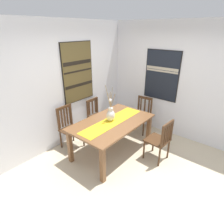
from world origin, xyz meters
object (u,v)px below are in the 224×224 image
at_px(chair_2, 97,115).
at_px(chair_3, 69,127).
at_px(dining_table, 112,126).
at_px(painting_on_side_wall, 162,76).
at_px(painting_on_back_wall, 78,72).
at_px(chair_0, 160,140).
at_px(chair_1, 142,114).
at_px(centerpiece_vase, 111,114).

height_order(chair_2, chair_3, chair_3).
relative_size(dining_table, chair_3, 1.79).
bearing_deg(painting_on_side_wall, chair_3, 150.92).
bearing_deg(painting_on_back_wall, painting_on_side_wall, -43.06).
xyz_separation_m(chair_0, painting_on_back_wall, (-0.27, 2.03, 1.11)).
relative_size(dining_table, chair_1, 1.93).
bearing_deg(centerpiece_vase, painting_on_back_wall, 83.01).
relative_size(chair_0, chair_3, 0.93).
distance_m(chair_0, painting_on_back_wall, 2.33).
distance_m(centerpiece_vase, chair_3, 1.03).
bearing_deg(chair_2, dining_table, -116.44).
bearing_deg(chair_2, centerpiece_vase, -117.63).
xyz_separation_m(chair_1, painting_on_side_wall, (0.35, -0.27, 0.99)).
height_order(centerpiece_vase, chair_1, centerpiece_vase).
bearing_deg(centerpiece_vase, dining_table, -86.58).
bearing_deg(centerpiece_vase, painting_on_side_wall, -9.94).
height_order(centerpiece_vase, chair_3, centerpiece_vase).
distance_m(chair_2, painting_on_side_wall, 1.89).
xyz_separation_m(chair_2, painting_on_back_wall, (-0.30, 0.25, 1.12)).
height_order(dining_table, chair_0, chair_0).
bearing_deg(chair_3, painting_on_back_wall, 23.06).
height_order(dining_table, chair_3, chair_3).
distance_m(centerpiece_vase, painting_on_back_wall, 1.29).
height_order(dining_table, chair_1, chair_1).
bearing_deg(dining_table, centerpiece_vase, 93.42).
relative_size(chair_2, painting_on_side_wall, 0.74).
relative_size(centerpiece_vase, chair_0, 0.85).
relative_size(dining_table, painting_on_side_wall, 1.44).
distance_m(centerpiece_vase, painting_on_side_wall, 1.72).
bearing_deg(dining_table, chair_0, -65.89).
xyz_separation_m(dining_table, centerpiece_vase, (-0.00, 0.04, 0.25)).
bearing_deg(chair_2, chair_3, 179.24).
xyz_separation_m(centerpiece_vase, chair_3, (-0.43, 0.85, -0.40)).
bearing_deg(painting_on_back_wall, chair_3, -156.94).
distance_m(dining_table, chair_3, 1.00).
distance_m(chair_0, painting_on_side_wall, 1.68).
bearing_deg(painting_on_side_wall, chair_2, 136.09).
bearing_deg(chair_2, chair_0, -90.99).
xyz_separation_m(chair_0, chair_3, (-0.84, 1.79, 0.02)).
relative_size(chair_0, painting_on_back_wall, 0.67).
bearing_deg(chair_2, painting_on_back_wall, 140.41).
xyz_separation_m(centerpiece_vase, painting_on_back_wall, (0.13, 1.09, 0.68)).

